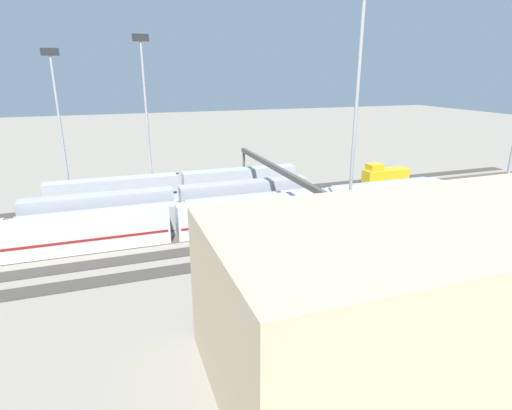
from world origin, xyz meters
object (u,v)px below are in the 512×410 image
at_px(light_mast_3, 357,99).
at_px(signal_gantry, 275,172).
at_px(train_on_track_4, 173,223).
at_px(light_mast_2, 58,109).
at_px(train_on_track_0, 180,186).
at_px(train_on_track_3, 183,214).
at_px(maintenance_shed, 495,276).
at_px(train_on_track_2, 177,202).
at_px(train_on_track_6, 464,212).
at_px(train_on_track_1, 384,177).
at_px(light_mast_0, 145,100).

distance_m(light_mast_3, signal_gantry, 21.74).
height_order(train_on_track_4, light_mast_2, light_mast_2).
bearing_deg(train_on_track_0, light_mast_2, -9.73).
bearing_deg(light_mast_2, train_on_track_3, 133.80).
bearing_deg(maintenance_shed, train_on_track_4, -55.09).
bearing_deg(train_on_track_0, train_on_track_2, 77.37).
bearing_deg(train_on_track_6, train_on_track_0, -37.21).
bearing_deg(train_on_track_6, maintenance_shed, 48.41).
bearing_deg(train_on_track_0, train_on_track_1, 173.34).
bearing_deg(train_on_track_1, train_on_track_2, 6.33).
distance_m(train_on_track_1, light_mast_0, 51.11).
xyz_separation_m(train_on_track_2, train_on_track_0, (-2.24, -10.00, -0.02)).
bearing_deg(signal_gantry, light_mast_2, -28.92).
relative_size(train_on_track_0, light_mast_3, 1.44).
xyz_separation_m(train_on_track_4, train_on_track_2, (-2.12, -10.00, 0.01)).
relative_size(train_on_track_3, signal_gantry, 2.73).
relative_size(train_on_track_2, signal_gantry, 1.35).
bearing_deg(train_on_track_3, light_mast_2, -46.20).
distance_m(train_on_track_4, train_on_track_0, 20.47).
distance_m(train_on_track_0, light_mast_0, 17.01).
relative_size(signal_gantry, maintenance_shed, 0.70).
height_order(train_on_track_4, maintenance_shed, maintenance_shed).
xyz_separation_m(train_on_track_2, train_on_track_6, (-41.74, 20.00, 0.01)).
bearing_deg(maintenance_shed, train_on_track_6, -131.59).
bearing_deg(light_mast_3, train_on_track_6, -174.08).
xyz_separation_m(train_on_track_6, light_mast_2, (59.20, -33.38, 14.74)).
height_order(train_on_track_4, train_on_track_3, train_on_track_4).
relative_size(train_on_track_1, train_on_track_0, 0.21).
distance_m(train_on_track_1, maintenance_shed, 54.06).
relative_size(train_on_track_3, maintenance_shed, 1.91).
bearing_deg(signal_gantry, train_on_track_0, -47.87).
relative_size(train_on_track_2, train_on_track_6, 1.00).
bearing_deg(light_mast_0, train_on_track_0, 156.44).
distance_m(light_mast_0, maintenance_shed, 61.58).
xyz_separation_m(train_on_track_2, train_on_track_3, (-0.17, 5.00, -0.59)).
relative_size(train_on_track_4, train_on_track_0, 2.03).
distance_m(train_on_track_3, maintenance_shed, 43.83).
relative_size(train_on_track_4, light_mast_0, 3.21).
distance_m(train_on_track_3, light_mast_3, 31.63).
height_order(train_on_track_1, train_on_track_3, train_on_track_1).
height_order(train_on_track_2, light_mast_0, light_mast_0).
relative_size(train_on_track_2, light_mast_0, 1.59).
distance_m(signal_gantry, maintenance_shed, 38.65).
bearing_deg(signal_gantry, train_on_track_6, 149.95).
distance_m(light_mast_0, light_mast_2, 14.83).
xyz_separation_m(train_on_track_1, train_on_track_2, (45.08, 5.00, 0.45)).
relative_size(light_mast_2, maintenance_shed, 0.54).
xyz_separation_m(train_on_track_1, train_on_track_6, (3.34, 25.00, 0.46)).
bearing_deg(train_on_track_0, light_mast_0, -23.56).
relative_size(light_mast_0, light_mast_3, 0.91).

